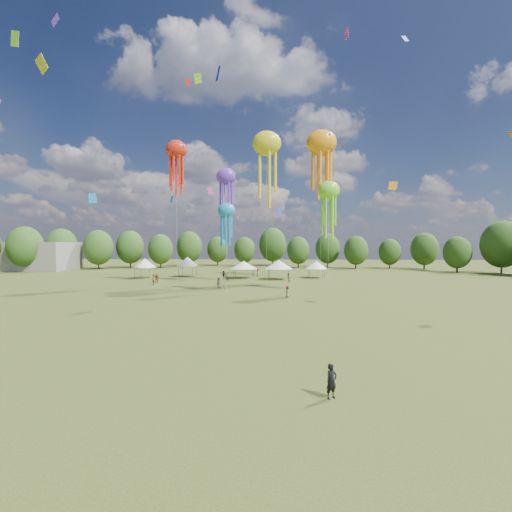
{
  "coord_description": "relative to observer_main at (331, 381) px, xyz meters",
  "views": [
    {
      "loc": [
        5.64,
        -17.24,
        7.01
      ],
      "look_at": [
        3.8,
        15.0,
        6.0
      ],
      "focal_mm": 23.02,
      "sensor_mm": 36.0,
      "label": 1
    }
  ],
  "objects": [
    {
      "name": "observer_main",
      "position": [
        0.0,
        0.0,
        0.0
      ],
      "size": [
        0.7,
        0.63,
        1.6
      ],
      "primitive_type": "imported",
      "rotation": [
        0.0,
        0.0,
        0.56
      ],
      "color": "black",
      "rests_on": "ground"
    },
    {
      "name": "hangar",
      "position": [
        -80.25,
        74.24,
        3.2
      ],
      "size": [
        40.0,
        12.0,
        8.0
      ],
      "primitive_type": "cube",
      "color": "gray",
      "rests_on": "ground"
    },
    {
      "name": "spectator_near",
      "position": [
        -11.85,
        38.46,
        0.07
      ],
      "size": [
        1.03,
        0.93,
        1.73
      ],
      "primitive_type": "imported",
      "rotation": [
        0.0,
        0.0,
        2.75
      ],
      "color": "gray",
      "rests_on": "ground"
    },
    {
      "name": "festival_tents",
      "position": [
        -11.24,
        55.78,
        2.28
      ],
      "size": [
        41.82,
        10.35,
        4.41
      ],
      "color": "#47474C",
      "rests_on": "ground"
    },
    {
      "name": "show_kites",
      "position": [
        -0.91,
        47.97,
        21.69
      ],
      "size": [
        32.38,
        23.48,
        31.04
      ],
      "color": "#672FD4",
      "rests_on": "ground"
    },
    {
      "name": "spectators_far",
      "position": [
        -11.68,
        48.13,
        0.03
      ],
      "size": [
        25.83,
        30.92,
        1.82
      ],
      "color": "gray",
      "rests_on": "ground"
    },
    {
      "name": "ground",
      "position": [
        -8.25,
        2.24,
        -0.8
      ],
      "size": [
        300.0,
        300.0,
        0.0
      ],
      "primitive_type": "plane",
      "color": "#384416",
      "rests_on": "ground"
    },
    {
      "name": "treeline",
      "position": [
        -12.11,
        64.75,
        5.74
      ],
      "size": [
        201.57,
        95.24,
        13.43
      ],
      "color": "#38281C",
      "rests_on": "ground"
    },
    {
      "name": "small_kites",
      "position": [
        -12.0,
        44.54,
        29.17
      ],
      "size": [
        72.14,
        62.6,
        46.38
      ],
      "color": "#672FD4",
      "rests_on": "ground"
    }
  ]
}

